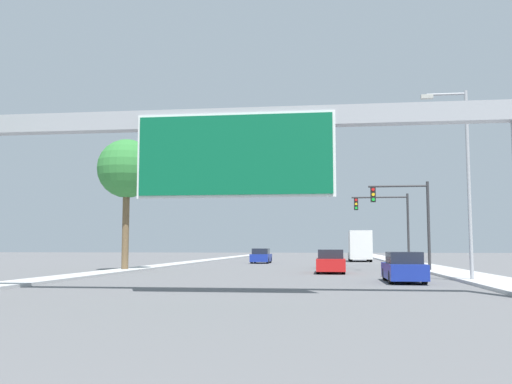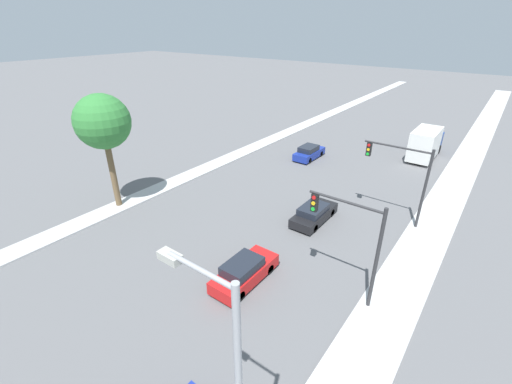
{
  "view_description": "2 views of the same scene",
  "coord_description": "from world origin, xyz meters",
  "views": [
    {
      "loc": [
        3.3,
        -2.47,
        1.77
      ],
      "look_at": [
        0.0,
        23.97,
        4.3
      ],
      "focal_mm": 40.0,
      "sensor_mm": 36.0,
      "label": 1
    },
    {
      "loc": [
        13.7,
        23.04,
        14.1
      ],
      "look_at": [
        -1.09,
        42.91,
        1.74
      ],
      "focal_mm": 24.0,
      "sensor_mm": 36.0,
      "label": 2
    }
  ],
  "objects": [
    {
      "name": "sign_gantry",
      "position": [
        0.0,
        17.9,
        5.41
      ],
      "size": [
        20.41,
        0.73,
        6.81
      ],
      "color": "#9EA0A5",
      "rests_on": "ground"
    },
    {
      "name": "traffic_light_near_intersection",
      "position": [
        8.96,
        38.0,
        4.18
      ],
      "size": [
        4.15,
        0.32,
        6.23
      ],
      "color": "#2D2D30",
      "rests_on": "ground"
    },
    {
      "name": "car_mid_center",
      "position": [
        -3.5,
        56.3,
        0.71
      ],
      "size": [
        1.84,
        4.44,
        1.52
      ],
      "color": "navy",
      "rests_on": "ground"
    },
    {
      "name": "street_lamp_right",
      "position": [
        10.11,
        26.88,
        5.56
      ],
      "size": [
        2.3,
        0.28,
        9.61
      ],
      "color": "#9EA0A5",
      "rests_on": "ground"
    },
    {
      "name": "car_near_left",
      "position": [
        3.5,
        44.34,
        0.66
      ],
      "size": [
        1.87,
        4.66,
        1.38
      ],
      "color": "black",
      "rests_on": "ground"
    },
    {
      "name": "truck_box_primary",
      "position": [
        7.0,
        64.27,
        1.76
      ],
      "size": [
        2.45,
        7.03,
        3.49
      ],
      "color": "navy",
      "rests_on": "ground"
    },
    {
      "name": "sidewalk_right",
      "position": [
        11.25,
        60.0,
        0.07
      ],
      "size": [
        3.0,
        120.0,
        0.15
      ],
      "color": "#BBBBBB",
      "rests_on": "ground"
    },
    {
      "name": "median_strip_left",
      "position": [
        -10.75,
        60.0,
        0.07
      ],
      "size": [
        2.0,
        120.0,
        0.15
      ],
      "color": "#BBBBBB",
      "rests_on": "ground"
    },
    {
      "name": "traffic_light_mid_block",
      "position": [
        8.7,
        48.0,
        4.29
      ],
      "size": [
        4.89,
        0.32,
        6.3
      ],
      "color": "#2D2D30",
      "rests_on": "ground"
    },
    {
      "name": "car_far_center",
      "position": [
        3.5,
        35.57,
        0.72
      ],
      "size": [
        1.82,
        4.67,
        1.54
      ],
      "color": "red",
      "rests_on": "ground"
    },
    {
      "name": "car_near_right",
      "position": [
        7.0,
        26.34,
        0.7
      ],
      "size": [
        1.73,
        4.71,
        1.49
      ],
      "color": "navy",
      "rests_on": "ground"
    },
    {
      "name": "palm_tree_background",
      "position": [
        -10.92,
        36.59,
        7.23
      ],
      "size": [
        4.21,
        4.21,
        9.42
      ],
      "color": "brown",
      "rests_on": "ground"
    }
  ]
}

